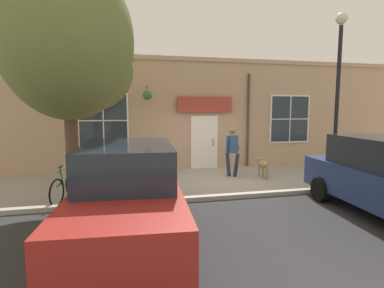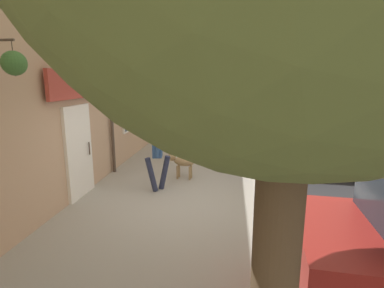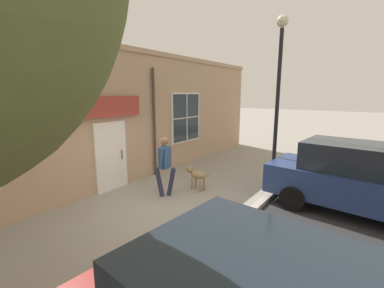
% 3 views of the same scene
% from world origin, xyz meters
% --- Properties ---
extents(ground_plane, '(90.00, 90.00, 0.00)m').
position_xyz_m(ground_plane, '(0.00, 0.00, 0.00)').
color(ground_plane, gray).
extents(curb_and_road, '(10.10, 28.00, 0.12)m').
position_xyz_m(curb_and_road, '(5.85, 0.00, 0.02)').
color(curb_and_road, '#B2ADA3').
rests_on(curb_and_road, ground_plane).
extents(storefront_facade, '(0.95, 18.00, 4.37)m').
position_xyz_m(storefront_facade, '(-2.34, -0.00, 2.20)').
color(storefront_facade, tan).
rests_on(storefront_facade, ground_plane).
extents(pedestrian_walking, '(0.60, 0.55, 1.75)m').
position_xyz_m(pedestrian_walking, '(-0.49, 0.66, 1.06)').
color(pedestrian_walking, '#282D47').
rests_on(pedestrian_walking, ground_plane).
extents(dog_on_leash, '(0.98, 0.35, 0.72)m').
position_xyz_m(dog_on_leash, '(-0.06, 1.61, 0.48)').
color(dog_on_leash, '#997A51').
rests_on(dog_on_leash, ground_plane).
extents(street_tree_by_curb, '(3.47, 3.13, 5.92)m').
position_xyz_m(street_tree_by_curb, '(1.46, -4.21, 3.88)').
color(street_tree_by_curb, brown).
rests_on(street_tree_by_curb, ground_plane).
extents(leaning_bicycle, '(1.71, 0.44, 1.00)m').
position_xyz_m(leaning_bicycle, '(1.12, -4.60, 0.38)').
color(leaning_bicycle, black).
rests_on(leaning_bicycle, ground_plane).
extents(parked_car_nearest_curb, '(4.42, 2.18, 1.75)m').
position_xyz_m(parked_car_nearest_curb, '(4.08, -3.00, 0.88)').
color(parked_car_nearest_curb, maroon).
rests_on(parked_car_nearest_curb, ground_plane).
extents(street_lamp, '(0.32, 0.32, 5.02)m').
position_xyz_m(street_lamp, '(1.87, 2.91, 3.26)').
color(street_lamp, black).
rests_on(street_lamp, ground_plane).
extents(fire_hydrant, '(0.34, 0.20, 0.77)m').
position_xyz_m(fire_hydrant, '(1.42, -4.00, 0.40)').
color(fire_hydrant, '#99999E').
rests_on(fire_hydrant, ground_plane).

